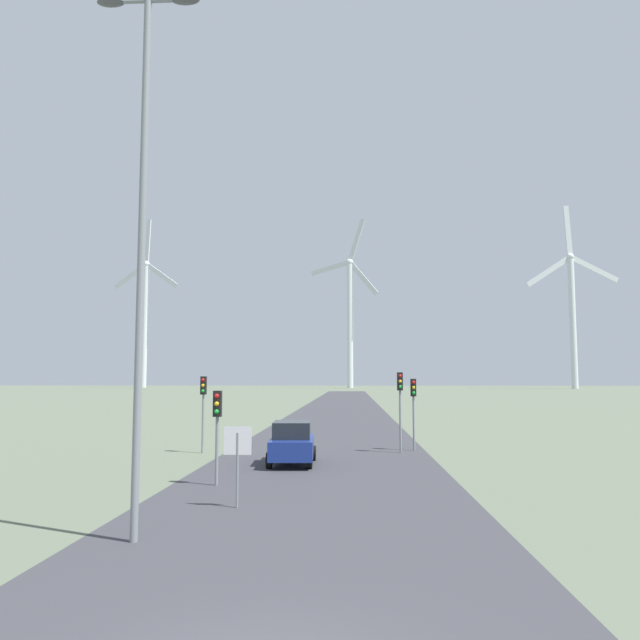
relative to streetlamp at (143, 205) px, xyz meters
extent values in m
cube|color=#38383D|center=(3.67, 41.74, -7.77)|extent=(10.00, 240.00, 0.01)
cylinder|color=gray|center=(0.00, 0.00, -1.32)|extent=(0.18, 0.18, 12.92)
cylinder|color=gray|center=(0.00, 0.00, 5.09)|extent=(1.85, 0.10, 0.10)
ellipsoid|color=#4C4C51|center=(-0.93, 0.00, 5.09)|extent=(0.70, 0.32, 0.20)
ellipsoid|color=#4C4C51|center=(0.93, 0.00, 5.09)|extent=(0.70, 0.32, 0.20)
cylinder|color=gray|center=(1.65, 3.81, -6.71)|extent=(0.07, 0.07, 2.12)
cube|color=white|center=(1.65, 3.80, -5.88)|extent=(0.81, 0.01, 0.81)
cube|color=red|center=(1.65, 3.81, -5.88)|extent=(0.76, 0.02, 0.76)
cylinder|color=gray|center=(0.26, 7.47, -6.15)|extent=(0.11, 0.11, 3.25)
cube|color=black|center=(0.26, 7.47, -4.98)|extent=(0.28, 0.24, 0.90)
sphere|color=red|center=(0.26, 7.33, -4.71)|extent=(0.16, 0.16, 0.16)
sphere|color=gold|center=(0.26, 7.33, -4.98)|extent=(0.16, 0.16, 0.16)
sphere|color=green|center=(0.26, 7.33, -5.25)|extent=(0.16, 0.16, 0.16)
cylinder|color=gray|center=(8.11, 18.21, -5.95)|extent=(0.11, 0.11, 3.65)
cube|color=black|center=(8.11, 18.21, -4.58)|extent=(0.28, 0.24, 0.90)
sphere|color=red|center=(8.11, 18.07, -4.31)|extent=(0.16, 0.16, 0.16)
sphere|color=gold|center=(8.11, 18.07, -4.58)|extent=(0.16, 0.16, 0.16)
sphere|color=green|center=(8.11, 18.07, -4.85)|extent=(0.16, 0.16, 0.16)
cylinder|color=gray|center=(-2.43, 16.62, -5.89)|extent=(0.11, 0.11, 3.77)
cube|color=black|center=(-2.43, 16.62, -4.46)|extent=(0.28, 0.24, 0.90)
sphere|color=red|center=(-2.43, 16.49, -4.19)|extent=(0.16, 0.16, 0.16)
sphere|color=gold|center=(-2.43, 16.49, -4.46)|extent=(0.16, 0.16, 0.16)
sphere|color=green|center=(-2.43, 16.49, -4.73)|extent=(0.16, 0.16, 0.16)
cylinder|color=gray|center=(7.35, 17.21, -5.79)|extent=(0.11, 0.11, 3.97)
cube|color=black|center=(7.35, 17.21, -4.26)|extent=(0.28, 0.24, 0.90)
sphere|color=red|center=(7.35, 17.08, -3.99)|extent=(0.16, 0.16, 0.16)
sphere|color=gold|center=(7.35, 17.08, -4.26)|extent=(0.16, 0.16, 0.16)
sphere|color=green|center=(7.35, 17.08, -4.53)|extent=(0.16, 0.16, 0.16)
cube|color=navy|center=(2.38, 12.84, -7.05)|extent=(1.99, 4.18, 0.80)
cube|color=#1E2328|center=(2.38, 12.69, -6.30)|extent=(1.66, 2.17, 0.70)
cylinder|color=black|center=(1.55, 14.11, -7.45)|extent=(0.22, 0.66, 0.66)
cylinder|color=black|center=(3.20, 14.11, -7.45)|extent=(0.22, 0.66, 0.66)
cylinder|color=black|center=(1.55, 11.57, -7.45)|extent=(0.22, 0.66, 0.66)
cylinder|color=black|center=(3.20, 11.57, -7.45)|extent=(0.22, 0.66, 0.66)
cylinder|color=silver|center=(-75.66, 224.93, 16.46)|extent=(2.20, 2.20, 48.47)
sphere|color=silver|center=(-75.66, 224.93, 40.69)|extent=(2.60, 2.60, 2.60)
cube|color=silver|center=(-75.25, 224.76, 49.94)|extent=(2.61, 1.47, 17.28)
cube|color=silver|center=(-83.26, 228.09, 36.45)|extent=(15.08, 6.66, 9.49)
cube|color=silver|center=(-68.47, 221.93, 35.69)|extent=(14.46, 6.41, 10.82)
cylinder|color=silver|center=(4.61, 216.42, 15.70)|extent=(2.20, 2.20, 46.95)
sphere|color=silver|center=(4.61, 216.42, 39.18)|extent=(2.60, 2.60, 2.60)
cube|color=silver|center=(9.65, 213.93, 32.59)|extent=(10.77, 5.66, 13.36)
cube|color=silver|center=(7.21, 215.13, 47.34)|extent=(6.55, 3.58, 15.70)
cube|color=silver|center=(-3.02, 220.19, 37.61)|extent=(14.64, 7.57, 4.68)
cylinder|color=silver|center=(82.25, 206.15, 15.31)|extent=(2.20, 2.20, 46.18)
sphere|color=silver|center=(82.25, 206.15, 38.40)|extent=(2.60, 2.60, 2.60)
cube|color=silver|center=(74.29, 205.64, 33.22)|extent=(15.84, 1.50, 11.18)
cube|color=silver|center=(90.71, 206.68, 34.09)|extent=(16.61, 1.55, 9.64)
cube|color=silver|center=(81.74, 206.11, 47.90)|extent=(2.77, 0.67, 17.80)
camera|label=1|loc=(4.92, -14.21, -4.09)|focal=35.00mm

